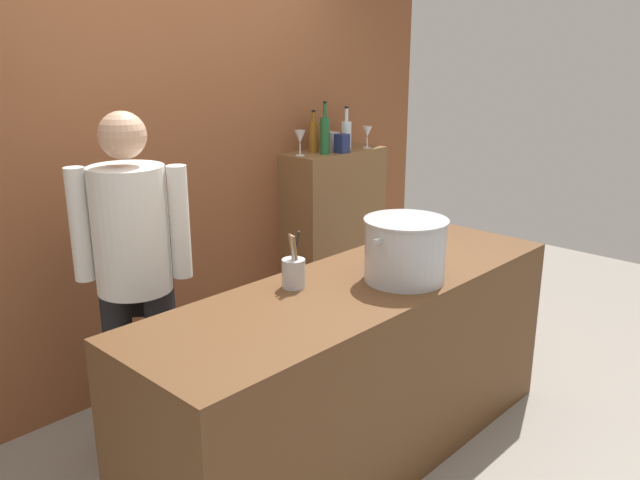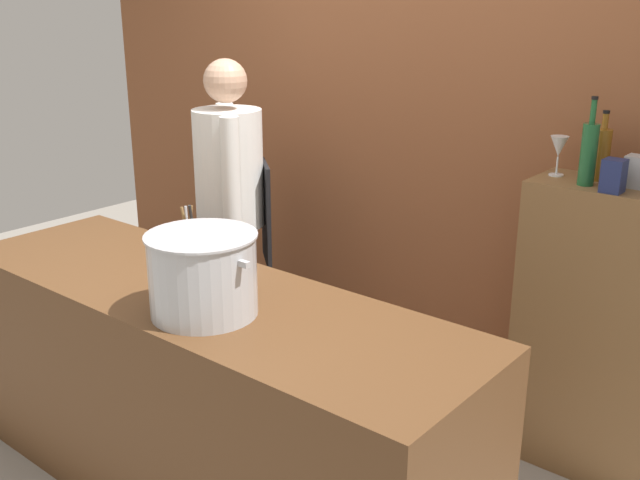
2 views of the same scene
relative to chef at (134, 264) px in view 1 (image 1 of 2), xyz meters
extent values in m
plane|color=gray|center=(0.66, -0.80, -0.96)|extent=(8.00, 8.00, 0.00)
cube|color=brown|center=(0.66, 0.60, 0.54)|extent=(4.40, 0.10, 3.00)
cube|color=brown|center=(0.66, -0.80, -0.51)|extent=(2.29, 0.70, 0.90)
cube|color=brown|center=(1.81, 0.39, -0.34)|extent=(0.76, 0.32, 1.24)
cylinder|color=black|center=(0.07, -0.07, -0.54)|extent=(0.14, 0.14, 0.84)
cylinder|color=black|center=(-0.08, 0.06, -0.54)|extent=(0.14, 0.14, 0.84)
cylinder|color=white|center=(0.00, 0.00, 0.17)|extent=(0.34, 0.34, 0.58)
cube|color=black|center=(0.11, 0.13, -0.07)|extent=(0.24, 0.21, 0.52)
cylinder|color=white|center=(0.16, -0.15, 0.19)|extent=(0.09, 0.09, 0.52)
cylinder|color=white|center=(-0.17, 0.14, 0.19)|extent=(0.09, 0.09, 0.52)
sphere|color=tan|center=(0.00, 0.00, 0.59)|extent=(0.21, 0.21, 0.21)
cylinder|color=#B7BABF|center=(0.83, -0.93, 0.07)|extent=(0.37, 0.37, 0.28)
cylinder|color=#B7BABF|center=(0.83, -0.93, 0.22)|extent=(0.38, 0.38, 0.01)
cube|color=#B7BABF|center=(0.63, -0.93, 0.16)|extent=(0.04, 0.02, 0.02)
cube|color=#B7BABF|center=(1.03, -0.93, 0.16)|extent=(0.04, 0.02, 0.02)
cylinder|color=#B7BABF|center=(0.42, -0.63, 0.00)|extent=(0.10, 0.10, 0.13)
cylinder|color=olive|center=(0.41, -0.63, 0.07)|extent=(0.02, 0.05, 0.22)
cylinder|color=#B7BABF|center=(0.41, -0.63, 0.07)|extent=(0.03, 0.02, 0.23)
cylinder|color=olive|center=(0.42, -0.64, 0.07)|extent=(0.06, 0.02, 0.22)
cylinder|color=#262626|center=(0.43, -0.62, 0.07)|extent=(0.02, 0.05, 0.24)
cylinder|color=#8C5919|center=(1.65, 0.44, 0.38)|extent=(0.07, 0.07, 0.20)
cylinder|color=#8C5919|center=(1.65, 0.44, 0.51)|extent=(0.02, 0.02, 0.06)
cylinder|color=black|center=(1.65, 0.44, 0.55)|extent=(0.03, 0.03, 0.01)
cylinder|color=#1E592D|center=(1.64, 0.33, 0.40)|extent=(0.06, 0.06, 0.24)
cylinder|color=#1E592D|center=(1.64, 0.33, 0.56)|extent=(0.02, 0.02, 0.09)
cylinder|color=black|center=(1.64, 0.33, 0.61)|extent=(0.03, 0.03, 0.01)
cylinder|color=silver|center=(1.90, 0.37, 0.37)|extent=(0.07, 0.07, 0.19)
cylinder|color=silver|center=(1.90, 0.37, 0.51)|extent=(0.02, 0.02, 0.09)
cylinder|color=black|center=(1.90, 0.37, 0.56)|extent=(0.03, 0.03, 0.01)
cylinder|color=silver|center=(1.49, 0.41, 0.28)|extent=(0.06, 0.06, 0.01)
cylinder|color=silver|center=(1.49, 0.41, 0.32)|extent=(0.01, 0.01, 0.07)
cone|color=silver|center=(1.49, 0.41, 0.40)|extent=(0.07, 0.07, 0.08)
cylinder|color=silver|center=(2.04, 0.30, 0.28)|extent=(0.06, 0.06, 0.01)
cylinder|color=silver|center=(2.04, 0.30, 0.32)|extent=(0.01, 0.01, 0.07)
cone|color=silver|center=(2.04, 0.30, 0.39)|extent=(0.07, 0.07, 0.08)
cube|color=navy|center=(1.76, 0.28, 0.34)|extent=(0.08, 0.08, 0.13)
cube|color=#B2B2B7|center=(1.80, 0.42, 0.34)|extent=(0.08, 0.08, 0.12)
camera|label=1|loc=(-1.46, -2.55, 0.96)|focal=36.31mm
camera|label=2|loc=(2.63, -2.48, 0.98)|focal=41.68mm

